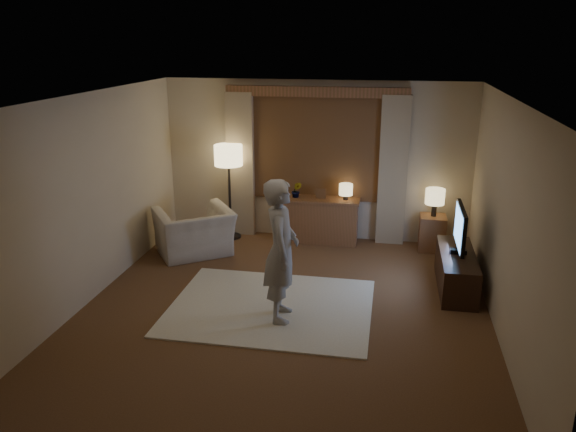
% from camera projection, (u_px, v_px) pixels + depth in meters
% --- Properties ---
extents(room, '(5.04, 5.54, 2.64)m').
position_uv_depth(room, '(292.00, 196.00, 7.06)').
color(room, brown).
rests_on(room, ground).
extents(rug, '(2.50, 2.00, 0.02)m').
position_uv_depth(rug, '(271.00, 307.00, 7.04)').
color(rug, '#F0E8C9').
rests_on(rug, floor).
extents(sideboard, '(1.20, 0.40, 0.70)m').
position_uv_depth(sideboard, '(320.00, 221.00, 9.20)').
color(sideboard, brown).
rests_on(sideboard, floor).
extents(picture_frame, '(0.16, 0.02, 0.20)m').
position_uv_depth(picture_frame, '(321.00, 195.00, 9.07)').
color(picture_frame, brown).
rests_on(picture_frame, sideboard).
extents(plant, '(0.17, 0.13, 0.30)m').
position_uv_depth(plant, '(297.00, 191.00, 9.12)').
color(plant, '#999999').
rests_on(plant, sideboard).
extents(table_lamp_sideboard, '(0.22, 0.22, 0.30)m').
position_uv_depth(table_lamp_sideboard, '(346.00, 190.00, 8.97)').
color(table_lamp_sideboard, black).
rests_on(table_lamp_sideboard, sideboard).
extents(floor_lamp, '(0.46, 0.46, 1.58)m').
position_uv_depth(floor_lamp, '(229.00, 160.00, 9.09)').
color(floor_lamp, black).
rests_on(floor_lamp, floor).
extents(armchair, '(1.46, 1.43, 0.72)m').
position_uv_depth(armchair, '(194.00, 232.00, 8.67)').
color(armchair, beige).
rests_on(armchair, floor).
extents(side_table, '(0.40, 0.40, 0.56)m').
position_uv_depth(side_table, '(432.00, 233.00, 8.87)').
color(side_table, brown).
rests_on(side_table, floor).
extents(table_lamp_side, '(0.30, 0.30, 0.44)m').
position_uv_depth(table_lamp_side, '(435.00, 197.00, 8.69)').
color(table_lamp_side, black).
rests_on(table_lamp_side, side_table).
extents(tv_stand, '(0.45, 1.40, 0.50)m').
position_uv_depth(tv_stand, '(456.00, 271.00, 7.52)').
color(tv_stand, black).
rests_on(tv_stand, floor).
extents(tv, '(0.22, 0.88, 0.64)m').
position_uv_depth(tv, '(460.00, 229.00, 7.33)').
color(tv, black).
rests_on(tv, tv_stand).
extents(person, '(0.49, 0.67, 1.71)m').
position_uv_depth(person, '(281.00, 251.00, 6.51)').
color(person, '#ADA99F').
rests_on(person, rug).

